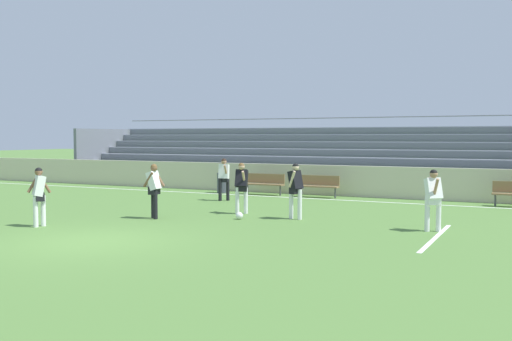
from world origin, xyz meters
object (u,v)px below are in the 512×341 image
at_px(player_dark_trailing_run, 242,184).
at_px(player_white_wide_left, 154,186).
at_px(bench_far_left, 264,182).
at_px(bleacher_stand, 298,155).
at_px(player_white_pressing_high, 39,192).
at_px(player_white_dropping_back, 224,176).
at_px(trash_bin, 222,183).
at_px(bench_centre_sideline, 318,184).
at_px(player_white_on_ball, 433,195).
at_px(soccer_ball, 239,216).
at_px(player_dark_challenging, 296,186).

relative_size(player_dark_trailing_run, player_white_wide_left, 0.99).
relative_size(bench_far_left, player_dark_trailing_run, 1.09).
xyz_separation_m(bleacher_stand, player_white_pressing_high, (-1.41, -15.45, -0.59)).
bearing_deg(player_white_dropping_back, trash_bin, 121.02).
bearing_deg(bench_far_left, player_white_wide_left, -88.88).
relative_size(bench_centre_sideline, bench_far_left, 1.00).
bearing_deg(player_white_on_ball, bench_far_left, 140.11).
bearing_deg(soccer_ball, player_white_on_ball, 2.72).
relative_size(bleacher_stand, soccer_ball, 113.45).
xyz_separation_m(bleacher_stand, player_dark_challenging, (4.39, -10.93, -0.55)).
bearing_deg(player_dark_trailing_run, bleacher_stand, 102.56).
bearing_deg(player_white_pressing_high, bench_far_left, 80.90).
distance_m(player_white_wide_left, soccer_ball, 2.75).
xyz_separation_m(bleacher_stand, player_dark_trailing_run, (2.35, -10.57, -0.58)).
xyz_separation_m(bleacher_stand, trash_bin, (-1.69, -4.75, -1.12)).
height_order(bench_far_left, player_white_pressing_high, player_white_pressing_high).
distance_m(player_dark_challenging, soccer_ball, 1.92).
distance_m(player_white_wide_left, player_white_on_ball, 8.13).
distance_m(player_white_pressing_high, player_white_dropping_back, 8.12).
height_order(player_dark_trailing_run, player_white_pressing_high, player_dark_trailing_run).
distance_m(trash_bin, player_white_wide_left, 8.29).
bearing_deg(player_white_pressing_high, player_white_dropping_back, 80.49).
xyz_separation_m(trash_bin, player_white_dropping_back, (1.62, -2.69, 0.53)).
xyz_separation_m(bench_centre_sideline, player_dark_challenging, (1.62, -6.33, 0.47)).
relative_size(trash_bin, player_white_on_ball, 0.55).
bearing_deg(player_dark_trailing_run, player_dark_challenging, -10.23).
height_order(bleacher_stand, player_white_pressing_high, bleacher_stand).
relative_size(bench_far_left, player_white_dropping_back, 1.09).
height_order(player_dark_trailing_run, player_white_dropping_back, player_dark_trailing_run).
xyz_separation_m(bench_far_left, soccer_ball, (2.55, -7.11, -0.44)).
xyz_separation_m(bench_far_left, player_dark_challenging, (4.06, -6.33, 0.47)).
bearing_deg(player_dark_challenging, player_white_wide_left, -155.25).
height_order(trash_bin, soccer_ball, trash_bin).
height_order(bench_far_left, trash_bin, bench_far_left).
xyz_separation_m(player_white_pressing_high, player_white_wide_left, (1.90, 2.72, 0.02)).
distance_m(player_dark_challenging, player_white_on_ball, 4.15).
distance_m(trash_bin, player_white_on_ball, 12.21).
distance_m(bleacher_stand, bench_far_left, 4.73).
height_order(bench_far_left, player_white_dropping_back, player_white_dropping_back).
distance_m(player_white_pressing_high, player_white_wide_left, 3.32).
relative_size(bleacher_stand, player_dark_challenging, 14.72).
xyz_separation_m(player_white_dropping_back, player_white_on_ball, (8.58, -4.00, -0.01)).
relative_size(player_dark_trailing_run, player_dark_challenging, 0.98).
relative_size(bench_centre_sideline, player_white_on_ball, 1.10).
relative_size(bench_far_left, player_white_on_ball, 1.10).
bearing_deg(player_white_dropping_back, bleacher_stand, 89.48).
distance_m(bench_centre_sideline, soccer_ball, 7.12).
distance_m(bench_centre_sideline, player_white_pressing_high, 11.64).
bearing_deg(player_white_pressing_high, player_dark_trailing_run, 52.40).
height_order(player_white_pressing_high, soccer_ball, player_white_pressing_high).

